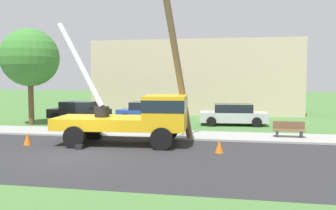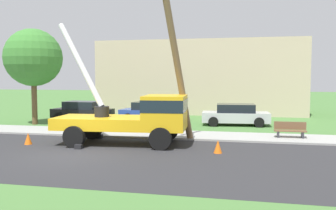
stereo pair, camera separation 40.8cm
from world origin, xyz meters
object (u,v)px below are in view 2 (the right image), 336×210
(utility_truck, at_px, (138,115))
(leaning_utility_pole, at_px, (175,50))
(traffic_cone_behind, at_px, (28,139))
(parked_sedan_silver, at_px, (236,115))
(parked_sedan_black, at_px, (83,111))
(park_bench, at_px, (290,130))
(parked_sedan_blue, at_px, (151,112))
(roadside_tree_near, at_px, (33,58))
(traffic_cone_ahead, at_px, (218,147))

(utility_truck, height_order, leaning_utility_pole, leaning_utility_pole)
(traffic_cone_behind, xyz_separation_m, parked_sedan_silver, (9.47, 9.18, 0.43))
(parked_sedan_black, bearing_deg, park_bench, -21.18)
(parked_sedan_blue, relative_size, roadside_tree_near, 0.70)
(traffic_cone_ahead, xyz_separation_m, parked_sedan_blue, (-5.56, 10.09, 0.43))
(leaning_utility_pole, height_order, roadside_tree_near, leaning_utility_pole)
(parked_sedan_blue, distance_m, roadside_tree_near, 8.86)
(utility_truck, relative_size, park_bench, 4.33)
(utility_truck, relative_size, roadside_tree_near, 1.07)
(leaning_utility_pole, xyz_separation_m, traffic_cone_ahead, (2.23, -1.89, -4.20))
(park_bench, bearing_deg, leaning_utility_pole, -157.30)
(parked_sedan_silver, height_order, park_bench, parked_sedan_silver)
(traffic_cone_behind, bearing_deg, utility_truck, 12.30)
(traffic_cone_behind, relative_size, parked_sedan_black, 0.12)
(traffic_cone_ahead, bearing_deg, traffic_cone_behind, 179.14)
(leaning_utility_pole, relative_size, traffic_cone_behind, 15.60)
(utility_truck, relative_size, leaning_utility_pole, 0.79)
(parked_sedan_black, height_order, parked_sedan_silver, same)
(parked_sedan_silver, bearing_deg, traffic_cone_ahead, -92.86)
(utility_truck, relative_size, parked_sedan_blue, 1.53)
(traffic_cone_ahead, distance_m, parked_sedan_blue, 11.52)
(roadside_tree_near, bearing_deg, traffic_cone_behind, -60.07)
(utility_truck, distance_m, leaning_utility_pole, 3.54)
(leaning_utility_pole, bearing_deg, parked_sedan_silver, 70.08)
(leaning_utility_pole, distance_m, traffic_cone_ahead, 5.11)
(traffic_cone_ahead, height_order, park_bench, park_bench)
(utility_truck, xyz_separation_m, parked_sedan_black, (-6.85, 8.43, -0.70))
(traffic_cone_behind, height_order, parked_sedan_silver, parked_sedan_silver)
(utility_truck, bearing_deg, leaning_utility_pole, 21.06)
(parked_sedan_black, bearing_deg, traffic_cone_behind, -79.83)
(traffic_cone_behind, distance_m, parked_sedan_black, 9.72)
(traffic_cone_behind, xyz_separation_m, parked_sedan_black, (-1.71, 9.55, 0.43))
(parked_sedan_silver, height_order, roadside_tree_near, roadside_tree_near)
(utility_truck, xyz_separation_m, roadside_tree_near, (-9.05, 5.67, 3.09))
(traffic_cone_behind, distance_m, parked_sedan_blue, 10.54)
(parked_sedan_black, bearing_deg, traffic_cone_ahead, -42.12)
(parked_sedan_black, relative_size, park_bench, 2.83)
(utility_truck, xyz_separation_m, park_bench, (7.24, 2.98, -0.95))
(traffic_cone_behind, relative_size, roadside_tree_near, 0.09)
(utility_truck, height_order, park_bench, utility_truck)
(parked_sedan_blue, height_order, parked_sedan_silver, same)
(utility_truck, xyz_separation_m, traffic_cone_behind, (-5.14, -1.12, -1.13))
(traffic_cone_behind, xyz_separation_m, roadside_tree_near, (-3.91, 6.79, 4.22))
(traffic_cone_ahead, distance_m, park_bench, 5.42)
(parked_sedan_blue, bearing_deg, roadside_tree_near, -156.75)
(parked_sedan_black, bearing_deg, parked_sedan_silver, -1.94)
(utility_truck, xyz_separation_m, traffic_cone_ahead, (3.87, -1.25, -1.13))
(roadside_tree_near, bearing_deg, leaning_utility_pole, -25.26)
(parked_sedan_blue, bearing_deg, parked_sedan_black, -175.60)
(parked_sedan_black, height_order, roadside_tree_near, roadside_tree_near)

